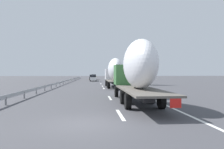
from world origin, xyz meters
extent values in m
plane|color=#424247|center=(40.00, 0.00, 0.00)|extent=(260.00, 260.00, 0.00)
cube|color=white|center=(2.00, -1.80, 0.00)|extent=(3.20, 0.20, 0.01)
cube|color=white|center=(10.03, -1.80, 0.00)|extent=(3.20, 0.20, 0.01)
cube|color=white|center=(22.81, -1.80, 0.00)|extent=(3.20, 0.20, 0.01)
cube|color=white|center=(27.91, -1.80, 0.00)|extent=(3.20, 0.20, 0.01)
cube|color=white|center=(36.72, -1.80, 0.00)|extent=(3.20, 0.20, 0.01)
cube|color=white|center=(48.92, -1.80, 0.00)|extent=(3.20, 0.20, 0.01)
cube|color=white|center=(45.00, -5.50, 0.00)|extent=(110.00, 0.20, 0.01)
cube|color=silver|center=(28.86, -3.60, 2.15)|extent=(2.40, 2.50, 1.90)
cube|color=black|center=(29.96, -3.60, 2.65)|extent=(0.08, 2.12, 0.80)
cube|color=#262628|center=(25.96, -3.60, 0.67)|extent=(10.68, 0.70, 0.24)
cube|color=#59544C|center=(23.06, -3.60, 1.14)|extent=(9.21, 2.50, 0.12)
ellipsoid|color=white|center=(23.31, -3.60, 2.91)|extent=(6.95, 2.20, 3.43)
cube|color=red|center=(18.48, -4.29, 0.90)|extent=(0.04, 0.56, 0.56)
cylinder|color=black|center=(28.86, -2.50, 0.52)|extent=(1.04, 0.30, 1.04)
cylinder|color=black|center=(28.86, -4.70, 0.52)|extent=(1.04, 0.30, 1.04)
cylinder|color=black|center=(24.26, -2.50, 0.52)|extent=(1.04, 0.35, 1.04)
cylinder|color=black|center=(24.26, -4.70, 0.52)|extent=(1.04, 0.35, 1.04)
cylinder|color=black|center=(21.86, -2.50, 0.52)|extent=(1.04, 0.35, 1.04)
cylinder|color=black|center=(21.86, -4.70, 0.52)|extent=(1.04, 0.35, 1.04)
cube|color=#387038|center=(10.89, -3.60, 2.15)|extent=(2.40, 2.50, 1.90)
cube|color=black|center=(11.99, -3.60, 2.65)|extent=(0.08, 2.12, 0.80)
cube|color=#262628|center=(7.93, -3.60, 0.67)|extent=(10.90, 0.70, 0.24)
cube|color=#59544C|center=(4.97, -3.60, 1.14)|extent=(9.45, 2.50, 0.12)
ellipsoid|color=white|center=(5.38, -3.60, 2.95)|extent=(6.12, 2.20, 3.51)
cube|color=red|center=(0.27, -4.29, 0.90)|extent=(0.04, 0.56, 0.56)
cylinder|color=black|center=(10.89, -2.50, 0.52)|extent=(1.04, 0.30, 1.04)
cylinder|color=black|center=(10.89, -4.70, 0.52)|extent=(1.04, 0.30, 1.04)
cylinder|color=black|center=(6.17, -2.50, 0.52)|extent=(1.04, 0.35, 1.04)
cylinder|color=black|center=(6.17, -4.70, 0.52)|extent=(1.04, 0.35, 1.04)
cylinder|color=black|center=(3.77, -2.50, 0.52)|extent=(1.04, 0.35, 1.04)
cylinder|color=black|center=(3.77, -4.70, 0.52)|extent=(1.04, 0.35, 1.04)
cube|color=gold|center=(69.69, -0.13, 0.74)|extent=(4.73, 1.85, 0.84)
cube|color=black|center=(69.33, -0.13, 1.52)|extent=(2.60, 1.63, 0.72)
cylinder|color=black|center=(71.15, 0.69, 0.32)|extent=(0.64, 0.22, 0.64)
cylinder|color=black|center=(71.15, -0.96, 0.32)|extent=(0.64, 0.22, 0.64)
cylinder|color=black|center=(68.22, 0.69, 0.32)|extent=(0.64, 0.22, 0.64)
cylinder|color=black|center=(68.22, -0.96, 0.32)|extent=(0.64, 0.22, 0.64)
cube|color=black|center=(60.55, 0.28, 0.74)|extent=(4.12, 1.87, 0.84)
cube|color=black|center=(60.25, 0.28, 1.49)|extent=(2.27, 1.64, 0.66)
cylinder|color=black|center=(61.83, 1.11, 0.32)|extent=(0.64, 0.22, 0.64)
cylinder|color=black|center=(61.83, -0.55, 0.32)|extent=(0.64, 0.22, 0.64)
cylinder|color=black|center=(59.28, 1.11, 0.32)|extent=(0.64, 0.22, 0.64)
cylinder|color=black|center=(59.28, -0.55, 0.32)|extent=(0.64, 0.22, 0.64)
cube|color=white|center=(51.83, -0.06, 0.74)|extent=(4.67, 1.74, 0.84)
cube|color=black|center=(51.48, -0.06, 1.48)|extent=(2.57, 1.53, 0.63)
cylinder|color=black|center=(53.28, 0.71, 0.32)|extent=(0.64, 0.22, 0.64)
cylinder|color=black|center=(53.28, -0.83, 0.32)|extent=(0.64, 0.22, 0.64)
cylinder|color=black|center=(50.38, 0.71, 0.32)|extent=(0.64, 0.22, 0.64)
cylinder|color=black|center=(50.38, -0.83, 0.32)|extent=(0.64, 0.22, 0.64)
cylinder|color=gray|center=(43.84, -6.70, 1.23)|extent=(0.10, 0.10, 2.47)
cube|color=#2D569E|center=(43.84, -6.70, 2.82)|extent=(0.06, 0.90, 0.70)
cylinder|color=#472D19|center=(69.20, -10.36, 0.80)|extent=(0.34, 0.34, 1.60)
cone|color=#1E5B23|center=(69.20, -10.36, 3.47)|extent=(2.75, 2.75, 3.73)
cylinder|color=#472D19|center=(62.14, -11.08, 0.97)|extent=(0.24, 0.24, 1.95)
cone|color=#286B2D|center=(62.14, -11.08, 3.78)|extent=(2.63, 2.63, 3.66)
cylinder|color=#472D19|center=(31.72, -10.59, 0.96)|extent=(0.27, 0.27, 1.92)
cone|color=#286B2D|center=(31.72, -10.59, 4.20)|extent=(2.84, 2.84, 4.56)
cylinder|color=#472D19|center=(57.29, -11.09, 0.92)|extent=(0.35, 0.35, 1.84)
cone|color=#286B2D|center=(57.29, -11.09, 4.28)|extent=(2.79, 2.79, 4.89)
cube|color=#9EA0A5|center=(43.00, 6.00, 0.60)|extent=(94.00, 0.06, 0.32)
cube|color=slate|center=(6.22, 6.00, 0.30)|extent=(0.10, 0.10, 0.60)
cube|color=slate|center=(10.30, 6.00, 0.30)|extent=(0.10, 0.10, 0.60)
cube|color=slate|center=(14.39, 6.00, 0.30)|extent=(0.10, 0.10, 0.60)
cube|color=slate|center=(18.48, 6.00, 0.30)|extent=(0.10, 0.10, 0.60)
cube|color=slate|center=(22.57, 6.00, 0.30)|extent=(0.10, 0.10, 0.60)
cube|color=slate|center=(26.65, 6.00, 0.30)|extent=(0.10, 0.10, 0.60)
cube|color=slate|center=(30.74, 6.00, 0.30)|extent=(0.10, 0.10, 0.60)
cube|color=slate|center=(34.83, 6.00, 0.30)|extent=(0.10, 0.10, 0.60)
cube|color=slate|center=(38.91, 6.00, 0.30)|extent=(0.10, 0.10, 0.60)
cube|color=slate|center=(43.00, 6.00, 0.30)|extent=(0.10, 0.10, 0.60)
cube|color=slate|center=(47.09, 6.00, 0.30)|extent=(0.10, 0.10, 0.60)
cube|color=slate|center=(51.17, 6.00, 0.30)|extent=(0.10, 0.10, 0.60)
cube|color=slate|center=(55.26, 6.00, 0.30)|extent=(0.10, 0.10, 0.60)
cube|color=slate|center=(59.35, 6.00, 0.30)|extent=(0.10, 0.10, 0.60)
cube|color=slate|center=(63.43, 6.00, 0.30)|extent=(0.10, 0.10, 0.60)
cube|color=slate|center=(67.52, 6.00, 0.30)|extent=(0.10, 0.10, 0.60)
cube|color=slate|center=(71.61, 6.00, 0.30)|extent=(0.10, 0.10, 0.60)
cube|color=slate|center=(75.70, 6.00, 0.30)|extent=(0.10, 0.10, 0.60)
cube|color=slate|center=(79.78, 6.00, 0.30)|extent=(0.10, 0.10, 0.60)
cube|color=slate|center=(83.87, 6.00, 0.30)|extent=(0.10, 0.10, 0.60)
cube|color=slate|center=(87.96, 6.00, 0.30)|extent=(0.10, 0.10, 0.60)
camera|label=1|loc=(-9.77, -0.37, 2.30)|focal=34.36mm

